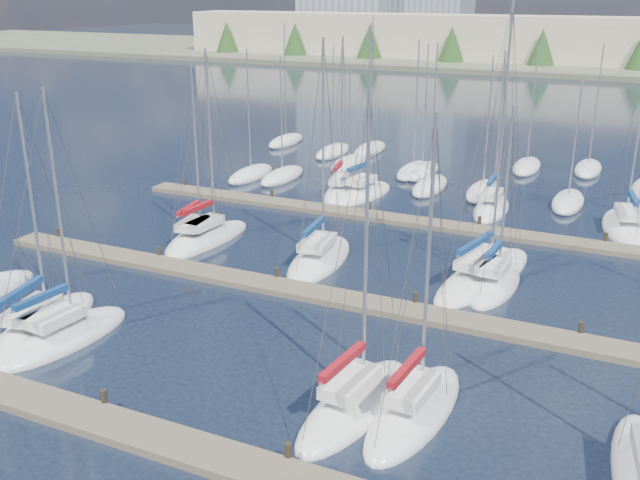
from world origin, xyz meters
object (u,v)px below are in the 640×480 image
at_px(sailboat_d, 355,404).
at_px(sailboat_c, 64,337).
at_px(sailboat_h, 197,240).
at_px(sailboat_p, 491,208).
at_px(sailboat_e, 414,411).
at_px(sailboat_l, 495,285).
at_px(sailboat_o, 363,193).
at_px(sailboat_k, 483,276).
at_px(sailboat_q, 626,227).
at_px(sailboat_j, 319,259).
at_px(sailboat_b, 40,329).
at_px(sailboat_n, 340,192).
at_px(sailboat_i, 209,238).

xyz_separation_m(sailboat_d, sailboat_c, (-14.36, -0.49, -0.01)).
relative_size(sailboat_h, sailboat_p, 1.00).
xyz_separation_m(sailboat_d, sailboat_e, (2.24, 0.55, -0.00)).
distance_m(sailboat_h, sailboat_l, 18.92).
relative_size(sailboat_o, sailboat_c, 1.12).
bearing_deg(sailboat_d, sailboat_k, 90.52).
bearing_deg(sailboat_q, sailboat_j, -148.71).
xyz_separation_m(sailboat_b, sailboat_q, (24.33, 28.07, -0.00)).
height_order(sailboat_j, sailboat_k, sailboat_k).
xyz_separation_m(sailboat_e, sailboat_q, (6.08, 27.20, -0.01)).
bearing_deg(sailboat_b, sailboat_q, 37.02).
xyz_separation_m(sailboat_d, sailboat_h, (-16.49, 13.40, -0.01)).
distance_m(sailboat_c, sailboat_p, 31.80).
bearing_deg(sailboat_j, sailboat_p, 58.29).
height_order(sailboat_d, sailboat_q, sailboat_d).
relative_size(sailboat_o, sailboat_p, 1.14).
xyz_separation_m(sailboat_c, sailboat_p, (13.48, 28.80, 0.01)).
height_order(sailboat_n, sailboat_o, sailboat_o).
relative_size(sailboat_e, sailboat_k, 0.78).
bearing_deg(sailboat_q, sailboat_d, -116.41).
height_order(sailboat_l, sailboat_k, sailboat_k).
bearing_deg(sailboat_o, sailboat_q, 7.55).
bearing_deg(sailboat_k, sailboat_b, -126.55).
bearing_deg(sailboat_i, sailboat_b, -86.56).
xyz_separation_m(sailboat_o, sailboat_q, (19.18, -0.23, -0.02)).
height_order(sailboat_o, sailboat_c, sailboat_o).
height_order(sailboat_h, sailboat_i, sailboat_i).
bearing_deg(sailboat_o, sailboat_c, -88.80).
bearing_deg(sailboat_c, sailboat_l, 46.85).
relative_size(sailboat_n, sailboat_c, 1.04).
xyz_separation_m(sailboat_n, sailboat_k, (14.18, -12.31, -0.02)).
height_order(sailboat_e, sailboat_c, sailboat_c).
bearing_deg(sailboat_e, sailboat_i, 147.98).
relative_size(sailboat_h, sailboat_o, 0.88).
bearing_deg(sailboat_h, sailboat_b, -95.76).
bearing_deg(sailboat_l, sailboat_d, -97.05).
distance_m(sailboat_d, sailboat_n, 30.23).
distance_m(sailboat_d, sailboat_c, 14.37).
relative_size(sailboat_i, sailboat_k, 0.82).
bearing_deg(sailboat_h, sailboat_c, -89.08).
height_order(sailboat_o, sailboat_k, sailboat_k).
bearing_deg(sailboat_p, sailboat_j, -118.10).
bearing_deg(sailboat_d, sailboat_o, 117.55).
bearing_deg(sailboat_q, sailboat_i, -159.92).
bearing_deg(sailboat_n, sailboat_d, -77.25).
bearing_deg(sailboat_n, sailboat_p, -7.80).
relative_size(sailboat_d, sailboat_o, 0.94).
bearing_deg(sailboat_h, sailboat_q, 22.27).
height_order(sailboat_i, sailboat_p, sailboat_i).
distance_m(sailboat_e, sailboat_l, 13.56).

